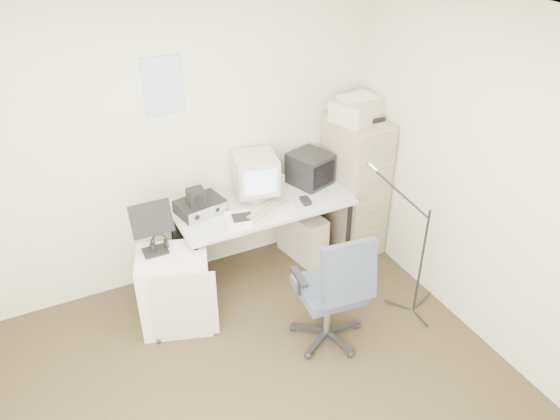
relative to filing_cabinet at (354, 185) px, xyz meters
name	(u,v)px	position (x,y,z in m)	size (l,w,h in m)	color
floor	(270,415)	(-1.58, -1.48, -0.66)	(3.60, 3.60, 0.01)	#2B2618
ceiling	(264,38)	(-1.58, -1.48, 1.85)	(3.60, 3.60, 0.01)	white
wall_back	(172,145)	(-1.58, 0.32, 0.60)	(3.60, 0.02, 2.50)	beige
wall_right	(507,195)	(0.22, -1.48, 0.60)	(0.02, 3.60, 2.50)	beige
wall_calendar	(163,85)	(-1.60, 0.31, 1.10)	(0.30, 0.02, 0.44)	white
filing_cabinet	(354,185)	(0.00, 0.00, 0.00)	(0.40, 0.60, 1.30)	tan
printer	(359,109)	(0.00, 0.02, 0.74)	(0.47, 0.32, 0.18)	beige
desk	(263,238)	(-0.95, -0.03, -0.29)	(1.50, 0.70, 0.73)	silver
crt_monitor	(255,177)	(-0.96, 0.09, 0.27)	(0.35, 0.37, 0.38)	beige
crt_tv	(310,169)	(-0.42, 0.09, 0.22)	(0.31, 0.33, 0.28)	black
desk_speaker	(279,182)	(-0.72, 0.12, 0.15)	(0.07, 0.07, 0.14)	beige
keyboard	(269,210)	(-0.96, -0.19, 0.09)	(0.46, 0.16, 0.03)	beige
mouse	(305,201)	(-0.62, -0.20, 0.10)	(0.07, 0.12, 0.04)	black
radio_receiver	(200,206)	(-1.47, 0.06, 0.13)	(0.37, 0.26, 0.11)	black
radio_speaker	(196,197)	(-1.51, 0.02, 0.25)	(0.13, 0.12, 0.13)	black
papers	(238,220)	(-1.25, -0.21, 0.09)	(0.20, 0.27, 0.02)	white
pc_tower	(302,235)	(-0.52, 0.02, -0.42)	(0.22, 0.50, 0.46)	beige
office_chair	(329,287)	(-0.87, -1.02, -0.15)	(0.58, 0.58, 1.00)	#515564
side_cart	(175,290)	(-1.85, -0.33, -0.32)	(0.53, 0.43, 0.66)	silver
music_stand	(152,227)	(-1.94, -0.23, 0.23)	(0.30, 0.16, 0.45)	black
headphones	(159,244)	(-1.90, -0.21, 0.05)	(0.14, 0.14, 0.03)	black
mic_stand	(424,248)	(-0.05, -1.07, -0.01)	(0.02, 0.02, 1.28)	black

